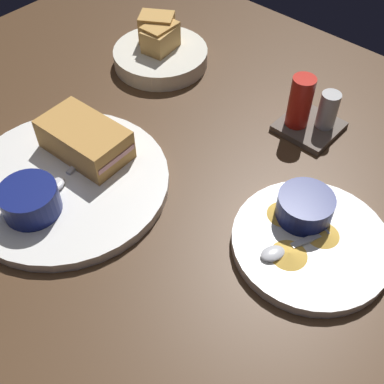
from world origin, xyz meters
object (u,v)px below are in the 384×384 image
object	(u,v)px
ramekin_light_gravy	(305,206)
condiment_caddy	(309,112)
plate_sandwich_main	(67,182)
plate_chips_companion	(311,243)
ramekin_dark_sauce	(30,199)
spoon_by_dark_ramekin	(61,179)
spoon_by_gravy_ramekin	(282,250)
sandwich_half_near	(82,141)
bread_basket_rear	(160,50)

from	to	relation	value
ramekin_light_gravy	condiment_caddy	xyz separation A→B (cm)	(-10.09, 16.61, -0.08)
plate_sandwich_main	plate_chips_companion	bearing A→B (deg)	24.19
ramekin_dark_sauce	ramekin_light_gravy	world-z (taller)	ramekin_dark_sauce
plate_sandwich_main	condiment_caddy	xyz separation A→B (cm)	(18.62, 33.42, 2.61)
spoon_by_dark_ramekin	spoon_by_gravy_ramekin	distance (cm)	31.81
plate_sandwich_main	ramekin_light_gravy	xyz separation A→B (cm)	(28.70, 16.81, 2.68)
sandwich_half_near	condiment_caddy	world-z (taller)	condiment_caddy
ramekin_dark_sauce	plate_chips_companion	size ratio (longest dim) A/B	0.38
bread_basket_rear	spoon_by_gravy_ramekin	bearing A→B (deg)	-26.74
spoon_by_gravy_ramekin	condiment_caddy	size ratio (longest dim) A/B	1.01
ramekin_dark_sauce	plate_chips_companion	world-z (taller)	ramekin_dark_sauce
bread_basket_rear	plate_chips_companion	bearing A→B (deg)	-21.20
sandwich_half_near	plate_chips_companion	distance (cm)	35.09
bread_basket_rear	condiment_caddy	size ratio (longest dim) A/B	1.80
spoon_by_gravy_ramekin	condiment_caddy	world-z (taller)	condiment_caddy
ramekin_light_gravy	condiment_caddy	bearing A→B (deg)	121.27
spoon_by_dark_ramekin	plate_chips_companion	size ratio (longest dim) A/B	0.49
plate_chips_companion	spoon_by_gravy_ramekin	bearing A→B (deg)	-113.48
ramekin_light_gravy	spoon_by_dark_ramekin	bearing A→B (deg)	-148.59
plate_sandwich_main	spoon_by_dark_ramekin	bearing A→B (deg)	-85.86
condiment_caddy	bread_basket_rear	bearing A→B (deg)	-175.57
bread_basket_rear	ramekin_light_gravy	bearing A→B (deg)	-19.50
plate_sandwich_main	ramekin_dark_sauce	distance (cm)	7.21
plate_chips_companion	condiment_caddy	world-z (taller)	condiment_caddy
ramekin_dark_sauce	spoon_by_gravy_ramekin	distance (cm)	33.11
spoon_by_gravy_ramekin	ramekin_dark_sauce	bearing A→B (deg)	-149.89
plate_sandwich_main	plate_chips_companion	world-z (taller)	same
sandwich_half_near	ramekin_light_gravy	size ratio (longest dim) A/B	1.84
spoon_by_dark_ramekin	plate_sandwich_main	bearing A→B (deg)	94.14
sandwich_half_near	ramekin_dark_sauce	world-z (taller)	sandwich_half_near
condiment_caddy	plate_chips_companion	bearing A→B (deg)	-55.55
ramekin_dark_sauce	plate_chips_companion	bearing A→B (deg)	34.27
plate_chips_companion	condiment_caddy	size ratio (longest dim) A/B	2.14
sandwich_half_near	plate_chips_companion	size ratio (longest dim) A/B	0.67
ramekin_light_gravy	spoon_by_gravy_ramekin	distance (cm)	6.95
ramekin_light_gravy	bread_basket_rear	distance (cm)	42.75
sandwich_half_near	spoon_by_gravy_ramekin	bearing A→B (deg)	8.81
sandwich_half_near	spoon_by_dark_ramekin	world-z (taller)	sandwich_half_near
spoon_by_dark_ramekin	plate_chips_companion	bearing A→B (deg)	25.24
plate_chips_companion	condiment_caddy	bearing A→B (deg)	124.45
sandwich_half_near	spoon_by_dark_ramekin	xyz separation A→B (cm)	(2.04, -5.87, -2.04)
ramekin_light_gravy	spoon_by_gravy_ramekin	size ratio (longest dim) A/B	0.77
ramekin_dark_sauce	spoon_by_gravy_ramekin	size ratio (longest dim) A/B	0.80
ramekin_dark_sauce	plate_chips_companion	distance (cm)	36.89
sandwich_half_near	plate_chips_companion	bearing A→B (deg)	15.05
spoon_by_gravy_ramekin	plate_chips_companion	bearing A→B (deg)	66.52
sandwich_half_near	spoon_by_gravy_ramekin	xyz separation A→B (cm)	(31.95, 4.95, -2.04)
ramekin_dark_sauce	sandwich_half_near	bearing A→B (deg)	106.07
bread_basket_rear	condiment_caddy	bearing A→B (deg)	4.43
plate_chips_companion	ramekin_light_gravy	bearing A→B (deg)	140.19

